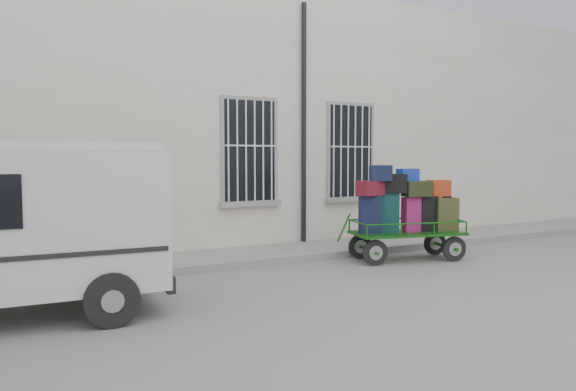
# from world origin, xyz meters

# --- Properties ---
(ground) EXTENTS (80.00, 80.00, 0.00)m
(ground) POSITION_xyz_m (0.00, 0.00, 0.00)
(ground) COLOR slate
(ground) RESTS_ON ground
(building) EXTENTS (24.00, 5.15, 6.00)m
(building) POSITION_xyz_m (0.00, 5.50, 3.00)
(building) COLOR beige
(building) RESTS_ON ground
(sidewalk) EXTENTS (24.00, 1.70, 0.15)m
(sidewalk) POSITION_xyz_m (0.00, 2.20, 0.07)
(sidewalk) COLOR slate
(sidewalk) RESTS_ON ground
(luggage_cart) EXTENTS (2.69, 1.53, 1.95)m
(luggage_cart) POSITION_xyz_m (2.01, 0.59, 1.01)
(luggage_cart) COLOR black
(luggage_cart) RESTS_ON ground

